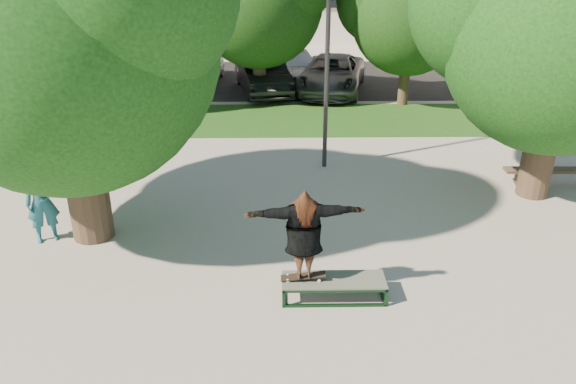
{
  "coord_description": "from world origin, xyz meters",
  "views": [
    {
      "loc": [
        -0.24,
        -9.6,
        5.72
      ],
      "look_at": [
        -0.08,
        0.6,
        1.17
      ],
      "focal_mm": 35.0,
      "sensor_mm": 36.0,
      "label": 1
    }
  ],
  "objects_px": {
    "lamppost": "(327,52)",
    "car_dark": "(262,72)",
    "bench": "(559,171)",
    "tree_left": "(57,20)",
    "car_silver_b": "(296,67)",
    "grind_box": "(333,288)",
    "tree_right": "(559,23)",
    "car_grey": "(332,74)",
    "car_silver_a": "(202,67)",
    "bystander": "(42,202)"
  },
  "relations": [
    {
      "from": "tree_right",
      "to": "bench",
      "type": "xyz_separation_m",
      "value": [
        0.99,
        0.55,
        -3.74
      ]
    },
    {
      "from": "car_silver_a",
      "to": "car_grey",
      "type": "xyz_separation_m",
      "value": [
        5.61,
        -1.98,
        0.09
      ]
    },
    {
      "from": "tree_left",
      "to": "bystander",
      "type": "relative_size",
      "value": 4.04
    },
    {
      "from": "tree_left",
      "to": "car_dark",
      "type": "bearing_deg",
      "value": 75.02
    },
    {
      "from": "lamppost",
      "to": "car_silver_b",
      "type": "xyz_separation_m",
      "value": [
        -0.5,
        10.3,
        -2.47
      ]
    },
    {
      "from": "tree_right",
      "to": "bystander",
      "type": "distance_m",
      "value": 11.7
    },
    {
      "from": "grind_box",
      "to": "car_dark",
      "type": "relative_size",
      "value": 0.36
    },
    {
      "from": "bystander",
      "to": "bench",
      "type": "relative_size",
      "value": 0.64
    },
    {
      "from": "tree_left",
      "to": "bench",
      "type": "relative_size",
      "value": 2.58
    },
    {
      "from": "grind_box",
      "to": "car_grey",
      "type": "distance_m",
      "value": 14.9
    },
    {
      "from": "tree_right",
      "to": "lamppost",
      "type": "height_order",
      "value": "tree_right"
    },
    {
      "from": "car_grey",
      "to": "car_dark",
      "type": "bearing_deg",
      "value": -169.75
    },
    {
      "from": "bystander",
      "to": "bench",
      "type": "distance_m",
      "value": 12.35
    },
    {
      "from": "bystander",
      "to": "car_silver_a",
      "type": "distance_m",
      "value": 14.7
    },
    {
      "from": "tree_right",
      "to": "car_grey",
      "type": "xyz_separation_m",
      "value": [
        -3.99,
        10.42,
        -3.35
      ]
    },
    {
      "from": "bench",
      "to": "car_silver_a",
      "type": "height_order",
      "value": "car_silver_a"
    },
    {
      "from": "grind_box",
      "to": "car_dark",
      "type": "bearing_deg",
      "value": 96.26
    },
    {
      "from": "car_dark",
      "to": "car_silver_b",
      "type": "xyz_separation_m",
      "value": [
        1.45,
        1.72,
        -0.13
      ]
    },
    {
      "from": "lamppost",
      "to": "car_dark",
      "type": "relative_size",
      "value": 1.24
    },
    {
      "from": "bystander",
      "to": "car_silver_b",
      "type": "xyz_separation_m",
      "value": [
        5.61,
        14.45,
        -0.19
      ]
    },
    {
      "from": "tree_left",
      "to": "tree_right",
      "type": "distance_m",
      "value": 10.41
    },
    {
      "from": "tree_left",
      "to": "grind_box",
      "type": "xyz_separation_m",
      "value": [
        4.98,
        -2.44,
        -4.23
      ]
    },
    {
      "from": "lamppost",
      "to": "bench",
      "type": "xyz_separation_m",
      "value": [
        5.91,
        -1.37,
        -2.8
      ]
    },
    {
      "from": "bystander",
      "to": "car_grey",
      "type": "xyz_separation_m",
      "value": [
        7.03,
        12.65,
        -0.14
      ]
    },
    {
      "from": "bystander",
      "to": "car_silver_b",
      "type": "relative_size",
      "value": 0.37
    },
    {
      "from": "car_silver_a",
      "to": "car_dark",
      "type": "xyz_separation_m",
      "value": [
        2.73,
        -1.9,
        0.17
      ]
    },
    {
      "from": "bench",
      "to": "car_dark",
      "type": "distance_m",
      "value": 12.68
    },
    {
      "from": "grind_box",
      "to": "car_silver_b",
      "type": "height_order",
      "value": "car_silver_b"
    },
    {
      "from": "grind_box",
      "to": "car_silver_a",
      "type": "bearing_deg",
      "value": 104.56
    },
    {
      "from": "car_dark",
      "to": "car_silver_b",
      "type": "distance_m",
      "value": 2.26
    },
    {
      "from": "car_dark",
      "to": "car_silver_b",
      "type": "height_order",
      "value": "car_dark"
    },
    {
      "from": "car_silver_a",
      "to": "bench",
      "type": "bearing_deg",
      "value": -42.54
    },
    {
      "from": "grind_box",
      "to": "car_grey",
      "type": "height_order",
      "value": "car_grey"
    },
    {
      "from": "car_grey",
      "to": "car_silver_b",
      "type": "distance_m",
      "value": 2.29
    },
    {
      "from": "bench",
      "to": "tree_left",
      "type": "bearing_deg",
      "value": -165.76
    },
    {
      "from": "grind_box",
      "to": "tree_right",
      "type": "bearing_deg",
      "value": 40.23
    },
    {
      "from": "bystander",
      "to": "car_grey",
      "type": "height_order",
      "value": "bystander"
    },
    {
      "from": "car_dark",
      "to": "car_grey",
      "type": "relative_size",
      "value": 0.93
    },
    {
      "from": "car_grey",
      "to": "grind_box",
      "type": "bearing_deg",
      "value": -83.02
    },
    {
      "from": "car_silver_a",
      "to": "car_dark",
      "type": "bearing_deg",
      "value": -29.23
    },
    {
      "from": "tree_left",
      "to": "car_dark",
      "type": "distance_m",
      "value": 13.41
    },
    {
      "from": "tree_left",
      "to": "tree_right",
      "type": "bearing_deg",
      "value": 11.03
    },
    {
      "from": "lamppost",
      "to": "car_dark",
      "type": "bearing_deg",
      "value": 102.83
    },
    {
      "from": "tree_right",
      "to": "car_grey",
      "type": "relative_size",
      "value": 1.22
    },
    {
      "from": "lamppost",
      "to": "grind_box",
      "type": "relative_size",
      "value": 3.39
    },
    {
      "from": "car_silver_a",
      "to": "car_silver_b",
      "type": "distance_m",
      "value": 4.19
    },
    {
      "from": "bench",
      "to": "car_dark",
      "type": "relative_size",
      "value": 0.56
    },
    {
      "from": "car_grey",
      "to": "car_silver_b",
      "type": "bearing_deg",
      "value": 140.1
    },
    {
      "from": "car_silver_a",
      "to": "car_dark",
      "type": "height_order",
      "value": "car_dark"
    },
    {
      "from": "bench",
      "to": "car_silver_b",
      "type": "bearing_deg",
      "value": 120.26
    }
  ]
}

